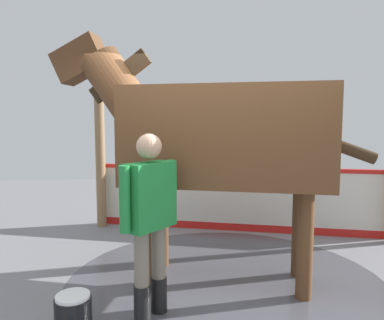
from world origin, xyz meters
name	(u,v)px	position (x,y,z in m)	size (l,w,h in m)	color
ground_plane	(205,296)	(0.00, 0.00, -0.01)	(16.00, 16.00, 0.02)	gray
wet_patch	(225,280)	(-0.34, 0.28, 0.00)	(3.51, 3.51, 0.00)	#4C4C54
barrier_wall	(237,201)	(-2.17, 0.83, 0.48)	(1.39, 4.38, 1.05)	silver
roof_post_near	(100,136)	(-2.67, -1.40, 1.53)	(0.16, 0.16, 3.07)	olive
horse	(216,135)	(-0.37, 0.16, 1.62)	(1.59, 3.41, 2.74)	brown
handler	(150,213)	(0.35, -0.54, 0.95)	(0.51, 0.49, 1.65)	black
wash_bucket	(73,313)	(0.51, -1.19, 0.16)	(0.31, 0.31, 0.32)	black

